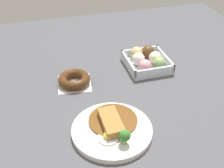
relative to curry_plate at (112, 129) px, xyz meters
The scene contains 4 objects.
ground_plane 0.16m from the curry_plate, 24.86° to the right, with size 1.60×1.60×0.00m, color #4C4C51.
curry_plate is the anchor object (origin of this frame).
donut_box 0.41m from the curry_plate, 36.41° to the right, with size 0.18×0.17×0.07m.
chocolate_ring_donut 0.29m from the curry_plate, 13.19° to the left, with size 0.14×0.14×0.04m.
Camera 1 is at (-0.75, 0.24, 0.63)m, focal length 45.74 mm.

